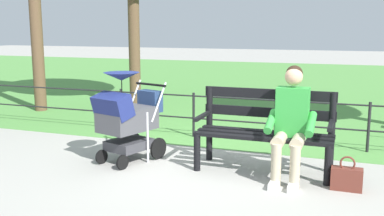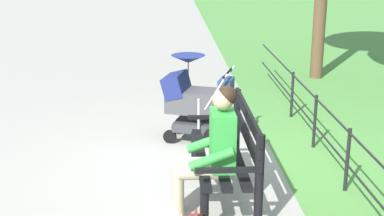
% 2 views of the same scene
% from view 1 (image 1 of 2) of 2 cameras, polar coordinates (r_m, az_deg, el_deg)
% --- Properties ---
extents(ground_plane, '(60.00, 60.00, 0.00)m').
position_cam_1_polar(ground_plane, '(5.61, 1.60, -7.36)').
color(ground_plane, '#9E9B93').
extents(grass_lawn, '(40.00, 16.00, 0.01)m').
position_cam_1_polar(grass_lawn, '(14.08, 13.08, 3.06)').
color(grass_lawn, '#518E42').
rests_on(grass_lawn, ground).
extents(park_bench, '(1.60, 0.61, 0.96)m').
position_cam_1_polar(park_bench, '(5.40, 9.31, -2.39)').
color(park_bench, black).
rests_on(park_bench, ground).
extents(person_on_bench, '(0.53, 0.74, 1.28)m').
position_cam_1_polar(person_on_bench, '(5.11, 12.48, -1.49)').
color(person_on_bench, tan).
rests_on(person_on_bench, ground).
extents(stroller, '(0.73, 0.99, 1.15)m').
position_cam_1_polar(stroller, '(5.69, -8.28, -1.02)').
color(stroller, black).
rests_on(stroller, ground).
extents(handbag, '(0.32, 0.14, 0.37)m').
position_cam_1_polar(handbag, '(5.04, 19.08, -8.46)').
color(handbag, brown).
rests_on(handbag, ground).
extents(park_fence, '(8.92, 0.04, 0.70)m').
position_cam_1_polar(park_fence, '(6.66, 9.47, -0.89)').
color(park_fence, black).
rests_on(park_fence, ground).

